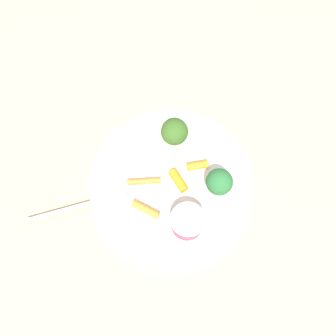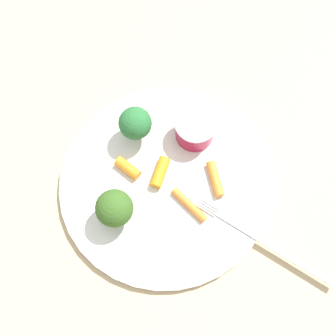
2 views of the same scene
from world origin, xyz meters
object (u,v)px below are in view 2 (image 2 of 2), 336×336
Objects in this scene: sauce_cup at (195,129)px; carrot_stick_0 at (162,171)px; plate at (165,183)px; broccoli_floret_0 at (138,122)px; carrot_stick_3 at (215,179)px; carrot_stick_2 at (128,168)px; fork at (263,241)px; broccoli_floret_1 at (114,208)px; carrot_stick_1 at (189,205)px.

sauce_cup is 0.07m from carrot_stick_0.
plate is 0.09m from broccoli_floret_0.
carrot_stick_3 reaches higher than plate.
carrot_stick_2 is at bearing 143.19° from carrot_stick_3.
sauce_cup is 0.17m from fork.
broccoli_floret_0 reaches higher than carrot_stick_3.
broccoli_floret_0 is 1.45× the size of carrot_stick_0.
plate is at bearing 7.24° from broccoli_floret_1.
plate is 6.86× the size of carrot_stick_0.
plate is at bearing 104.18° from carrot_stick_1.
fork is (0.15, -0.12, -0.03)m from broccoli_floret_1.
carrot_stick_0 is 0.23× the size of fork.
plate is 5.06× the size of sauce_cup.
plate is at bearing 117.79° from fork.
carrot_stick_1 is at bearing 123.82° from fork.
broccoli_floret_1 is 0.07m from carrot_stick_2.
carrot_stick_1 is 1.18× the size of carrot_stick_3.
carrot_stick_0 is at bearing 98.85° from carrot_stick_1.
broccoli_floret_0 is 0.13m from carrot_stick_1.
plate is at bearing 152.20° from carrot_stick_3.
carrot_stick_1 is at bearing -81.15° from carrot_stick_0.
sauce_cup is 0.31× the size of fork.
carrot_stick_0 is at bearing 78.89° from plate.
carrot_stick_2 is at bearing 144.26° from carrot_stick_0.
carrot_stick_3 is at bearing -36.81° from carrot_stick_2.
plate is 0.02m from carrot_stick_0.
fork is at bearing -62.21° from plate.
carrot_stick_0 is 0.16m from fork.
carrot_stick_1 is (0.01, -0.12, -0.03)m from broccoli_floret_0.
carrot_stick_1 is (-0.06, -0.09, -0.01)m from sauce_cup.
broccoli_floret_1 is 1.03× the size of carrot_stick_1.
carrot_stick_0 is (0.00, 0.01, 0.01)m from plate.
carrot_stick_1 is 0.10m from fork.
carrot_stick_1 is (0.01, -0.06, -0.00)m from carrot_stick_0.
carrot_stick_2 reaches higher than carrot_stick_3.
plate is 5.82× the size of carrot_stick_3.
plate is 0.08m from sauce_cup.
carrot_stick_2 is (-0.04, 0.03, -0.00)m from carrot_stick_0.
carrot_stick_0 is 0.85× the size of carrot_stick_3.
sauce_cup reaches higher than carrot_stick_2.
carrot_stick_2 is (-0.04, -0.04, -0.03)m from broccoli_floret_0.
broccoli_floret_0 is (0.00, 0.08, 0.04)m from plate.
carrot_stick_3 reaches higher than fork.
broccoli_floret_0 is at bearing 116.60° from carrot_stick_3.
carrot_stick_2 is 0.12m from carrot_stick_3.
broccoli_floret_1 reaches higher than plate.
carrot_stick_3 is 0.10m from fork.
carrot_stick_3 is at bearing -27.80° from plate.
broccoli_floret_1 is at bearing -164.33° from carrot_stick_0.
broccoli_floret_0 reaches higher than carrot_stick_1.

